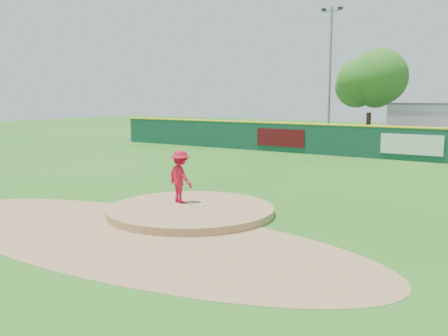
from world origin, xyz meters
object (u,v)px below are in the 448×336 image
Objects in this scene: pitcher at (180,177)px; van at (337,137)px; playground_slide at (230,130)px; deciduous_tree at (370,86)px; light_pole_left at (330,69)px.

pitcher is 0.35× the size of van.
van is at bearing 0.22° from playground_slide.
deciduous_tree reaches higher than pitcher.
pitcher reaches higher than playground_slide.
pitcher is 0.16× the size of light_pole_left.
light_pole_left is at bearing 153.43° from deciduous_tree.
pitcher is 24.18m from van.
deciduous_tree is at bearing -88.09° from van.
light_pole_left reaches higher than van.
pitcher is 0.24× the size of deciduous_tree.
light_pole_left is (8.01, 2.77, 5.19)m from playground_slide.
van is 1.65× the size of playground_slide.
deciduous_tree is 4.72m from light_pole_left.
pitcher is at bearing -86.97° from deciduous_tree.
pitcher is at bearing -78.75° from light_pole_left.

